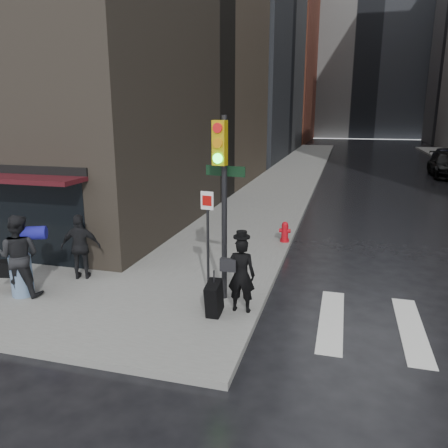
{
  "coord_description": "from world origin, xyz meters",
  "views": [
    {
      "loc": [
        3.55,
        -7.85,
        4.3
      ],
      "look_at": [
        0.43,
        3.47,
        1.3
      ],
      "focal_mm": 35.0,
      "sensor_mm": 36.0,
      "label": 1
    }
  ],
  "objects": [
    {
      "name": "man_greycoat",
      "position": [
        -2.78,
        1.4,
        0.99
      ],
      "size": [
        1.07,
        0.72,
        1.68
      ],
      "rotation": [
        0.0,
        0.0,
        3.48
      ],
      "color": "black",
      "rests_on": "ground"
    },
    {
      "name": "parked_car_4",
      "position": [
        11.49,
        31.18,
        0.8
      ],
      "size": [
        2.13,
        4.81,
        1.61
      ],
      "primitive_type": "imported",
      "rotation": [
        0.0,
        0.0,
        -0.05
      ],
      "color": "black",
      "rests_on": "ground"
    },
    {
      "name": "sidewalk_left",
      "position": [
        0.0,
        27.0,
        0.07
      ],
      "size": [
        4.0,
        50.0,
        0.15
      ],
      "primitive_type": "cube",
      "color": "slate",
      "rests_on": "ground"
    },
    {
      "name": "bldg_distant",
      "position": [
        6.0,
        78.0,
        16.0
      ],
      "size": [
        40.0,
        12.0,
        32.0
      ],
      "primitive_type": "cube",
      "color": "slate",
      "rests_on": "ground"
    },
    {
      "name": "parked_car_3",
      "position": [
        10.47,
        25.28,
        0.8
      ],
      "size": [
        2.48,
        5.63,
        1.61
      ],
      "primitive_type": "imported",
      "rotation": [
        0.0,
        0.0,
        -0.04
      ],
      "color": "black",
      "rests_on": "ground"
    },
    {
      "name": "fire_hydrant",
      "position": [
        1.8,
        6.07,
        0.45
      ],
      "size": [
        0.37,
        0.3,
        0.68
      ],
      "rotation": [
        0.0,
        0.0,
        -0.01
      ],
      "color": "#AD0A14",
      "rests_on": "ground"
    },
    {
      "name": "traffic_light",
      "position": [
        1.02,
        1.08,
        2.8
      ],
      "size": [
        1.02,
        0.53,
        4.11
      ],
      "rotation": [
        0.0,
        0.0,
        -0.16
      ],
      "color": "black",
      "rests_on": "ground"
    },
    {
      "name": "man_overcoat",
      "position": [
        1.5,
        0.53,
        0.91
      ],
      "size": [
        0.93,
        0.9,
        1.81
      ],
      "rotation": [
        0.0,
        0.0,
        3.15
      ],
      "color": "black",
      "rests_on": "ground"
    },
    {
      "name": "man_jeans",
      "position": [
        -3.52,
        0.07,
        1.12
      ],
      "size": [
        1.41,
        0.92,
        1.93
      ],
      "rotation": [
        0.0,
        0.0,
        3.37
      ],
      "color": "black",
      "rests_on": "ground"
    },
    {
      "name": "ground",
      "position": [
        0.0,
        0.0,
        0.0
      ],
      "size": [
        140.0,
        140.0,
        0.0
      ],
      "primitive_type": "plane",
      "color": "black",
      "rests_on": "ground"
    },
    {
      "name": "bldg_left_far",
      "position": [
        -13.0,
        62.0,
        13.0
      ],
      "size": [
        22.0,
        20.0,
        26.0
      ],
      "primitive_type": "cube",
      "color": "brown",
      "rests_on": "ground"
    }
  ]
}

